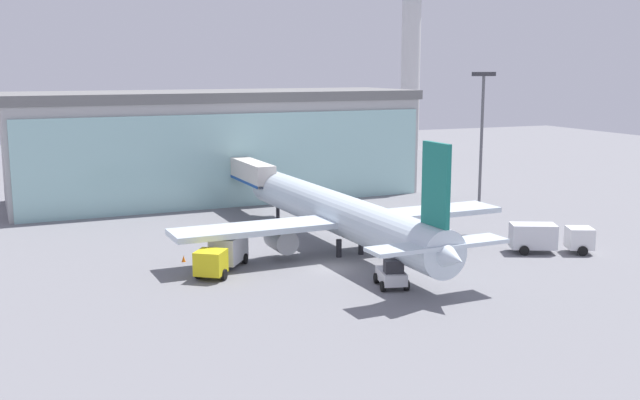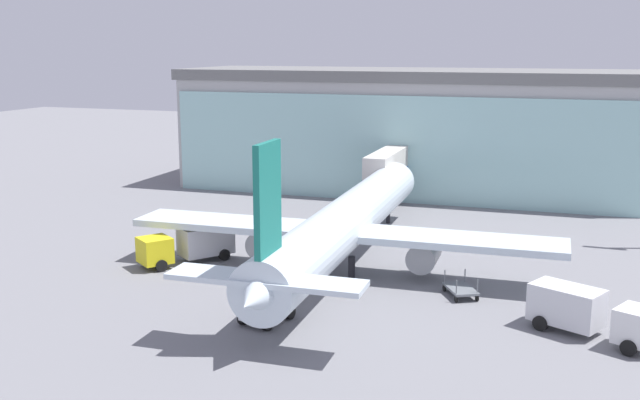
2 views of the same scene
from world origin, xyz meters
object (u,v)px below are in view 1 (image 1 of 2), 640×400
at_px(control_tower, 411,35).
at_px(baggage_cart, 445,244).
at_px(safety_cone_wingtip, 184,259).
at_px(pushback_tug, 392,275).
at_px(apron_light_mast, 482,125).
at_px(airplane, 340,214).
at_px(jet_bridge, 248,172).
at_px(catering_truck, 223,253).
at_px(safety_cone_nose, 386,261).
at_px(fuel_truck, 548,237).

bearing_deg(control_tower, baggage_cart, -116.96).
bearing_deg(safety_cone_wingtip, control_tower, 48.92).
bearing_deg(pushback_tug, apron_light_mast, -30.65).
bearing_deg(control_tower, airplane, -123.38).
xyz_separation_m(jet_bridge, catering_truck, (-9.57, -23.83, -3.24)).
bearing_deg(airplane, safety_cone_nose, -166.89).
relative_size(pushback_tug, safety_cone_nose, 6.43).
bearing_deg(fuel_truck, airplane, -179.99).
xyz_separation_m(baggage_cart, safety_cone_nose, (-7.54, -2.63, -0.23)).
height_order(apron_light_mast, fuel_truck, apron_light_mast).
relative_size(safety_cone_nose, safety_cone_wingtip, 1.00).
relative_size(fuel_truck, safety_cone_nose, 13.73).
distance_m(fuel_truck, pushback_tug, 18.77).
height_order(control_tower, airplane, control_tower).
distance_m(airplane, pushback_tug, 12.47).
xyz_separation_m(control_tower, apron_light_mast, (-22.46, -57.86, -13.36)).
distance_m(jet_bridge, apron_light_mast, 28.89).
bearing_deg(safety_cone_nose, pushback_tug, -113.94).
bearing_deg(safety_cone_wingtip, fuel_truck, -16.80).
height_order(apron_light_mast, catering_truck, apron_light_mast).
height_order(catering_truck, safety_cone_wingtip, catering_truck).
bearing_deg(control_tower, safety_cone_nose, -120.42).
distance_m(baggage_cart, pushback_tug, 13.52).
height_order(catering_truck, safety_cone_nose, catering_truck).
bearing_deg(jet_bridge, fuel_truck, -147.67).
bearing_deg(safety_cone_wingtip, baggage_cart, -11.91).
distance_m(control_tower, safety_cone_nose, 94.40).
relative_size(control_tower, catering_truck, 5.06).
height_order(jet_bridge, safety_cone_nose, jet_bridge).
relative_size(apron_light_mast, pushback_tug, 4.57).
bearing_deg(control_tower, apron_light_mast, -111.22).
bearing_deg(pushback_tug, jet_bridge, 15.54).
height_order(jet_bridge, pushback_tug, jet_bridge).
height_order(jet_bridge, fuel_truck, jet_bridge).
height_order(apron_light_mast, safety_cone_wingtip, apron_light_mast).
xyz_separation_m(jet_bridge, safety_cone_nose, (3.82, -27.44, -4.43)).
relative_size(control_tower, safety_cone_wingtip, 66.49).
bearing_deg(jet_bridge, apron_light_mast, -103.92).
height_order(pushback_tug, safety_cone_wingtip, pushback_tug).
distance_m(airplane, safety_cone_wingtip, 14.61).
relative_size(catering_truck, safety_cone_nose, 13.13).
bearing_deg(baggage_cart, safety_cone_wingtip, 47.97).
distance_m(pushback_tug, safety_cone_wingtip, 19.01).
bearing_deg(apron_light_mast, pushback_tug, -134.34).
bearing_deg(safety_cone_nose, fuel_truck, -7.06).
bearing_deg(fuel_truck, jet_bridge, 148.23).
height_order(apron_light_mast, safety_cone_nose, apron_light_mast).
height_order(control_tower, apron_light_mast, control_tower).
height_order(baggage_cart, safety_cone_nose, baggage_cart).
bearing_deg(safety_cone_wingtip, jet_bridge, 58.76).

